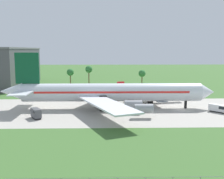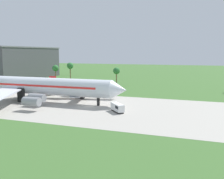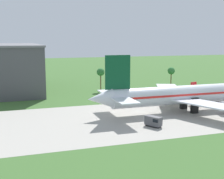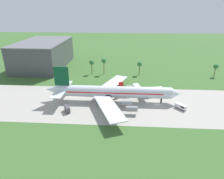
# 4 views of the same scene
# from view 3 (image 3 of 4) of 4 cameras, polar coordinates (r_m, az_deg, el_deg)

# --- Properties ---
(jet_airliner) EXTENTS (73.90, 61.77, 19.38)m
(jet_airliner) POSITION_cam_3_polar(r_m,az_deg,el_deg) (109.14, 14.72, -0.84)
(jet_airliner) COLOR silver
(jet_airliner) RESTS_ON ground_plane
(regional_aircraft) EXTENTS (26.38, 23.93, 8.66)m
(regional_aircraft) POSITION_cam_3_polar(r_m,az_deg,el_deg) (126.90, 18.33, -0.90)
(regional_aircraft) COLOR silver
(regional_aircraft) RESTS_ON ground_plane
(baggage_tug) EXTENTS (4.12, 5.16, 2.96)m
(baggage_tug) POSITION_cam_3_polar(r_m,az_deg,el_deg) (88.02, 7.63, -5.78)
(baggage_tug) COLOR black
(baggage_tug) RESTS_ON ground_plane
(palm_tree_row) EXTENTS (116.54, 3.60, 12.28)m
(palm_tree_row) POSITION_cam_3_polar(r_m,az_deg,el_deg) (170.46, 17.38, 3.48)
(palm_tree_row) COLOR brown
(palm_tree_row) RESTS_ON ground_plane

